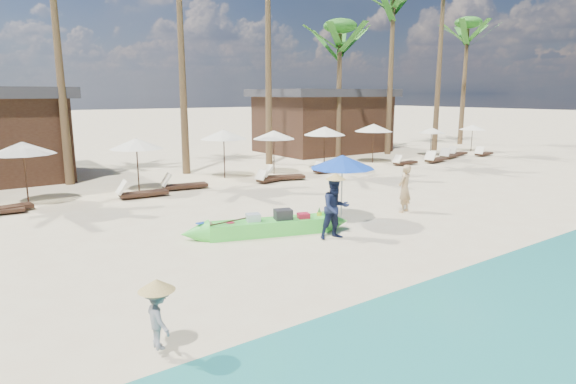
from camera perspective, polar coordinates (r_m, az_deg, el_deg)
ground at (r=12.36m, az=5.62°, el=-7.39°), size 240.00×240.00×0.00m
wet_sand_strip at (r=9.50m, az=26.56°, el=-14.66°), size 240.00×4.50×0.01m
green_canoe at (r=13.96m, az=-2.31°, el=-4.09°), size 5.41×2.11×0.71m
tourist at (r=16.90m, az=13.65°, el=0.39°), size 0.68×0.53×1.65m
vendor_green at (r=13.46m, az=5.62°, el=-1.92°), size 0.97×0.83×1.75m
vendor_yellow at (r=7.78m, az=-15.11°, el=-14.16°), size 0.37×0.65×1.00m
blue_umbrella at (r=14.89m, az=6.46°, el=3.58°), size 2.01×2.01×2.16m
resort_parasol_4 at (r=19.73m, az=-28.94°, el=4.59°), size 2.26×2.26×2.33m
resort_parasol_5 at (r=20.64m, az=-17.54°, el=5.50°), size 2.16×2.16×2.23m
lounger_5_left at (r=19.67m, az=-17.13°, el=-0.04°), size 1.98×0.77×0.66m
resort_parasol_6 at (r=23.18m, az=-7.63°, el=6.78°), size 2.27×2.27×2.34m
lounger_6_left at (r=20.89m, az=-12.44°, el=0.86°), size 2.00×0.89×0.66m
lounger_6_right at (r=22.13m, az=-2.11°, el=1.64°), size 1.73×0.83×0.56m
resort_parasol_7 at (r=24.25m, az=-1.69°, el=6.79°), size 2.14×2.14×2.20m
lounger_7_left at (r=22.57m, az=-0.74°, el=1.93°), size 2.05×1.21×0.67m
lounger_7_right at (r=24.79m, az=4.53°, el=2.68°), size 1.64×0.55×0.55m
resort_parasol_8 at (r=25.60m, az=4.36°, el=7.23°), size 2.24×2.24×2.31m
lounger_8_left at (r=25.32m, az=6.39°, el=2.89°), size 1.91×0.80×0.63m
resort_parasol_9 at (r=28.67m, az=10.12°, el=7.51°), size 2.22×2.22×2.28m
lounger_9_left at (r=28.24m, az=13.60°, el=3.48°), size 1.64×0.51×0.56m
lounger_9_right at (r=29.79m, az=17.05°, el=3.76°), size 1.97×0.95×0.64m
resort_parasol_10 at (r=32.93m, az=16.66°, el=7.02°), size 1.79×1.79×1.84m
lounger_10_left at (r=31.86m, az=18.55°, el=4.15°), size 1.96×1.01×0.64m
lounger_10_right at (r=33.43m, az=19.37°, el=4.39°), size 1.79×0.74×0.59m
resort_parasol_11 at (r=36.40m, az=21.05°, el=7.18°), size 1.82×1.82×1.88m
lounger_11_left at (r=33.99m, az=22.14°, el=4.30°), size 1.79×0.79×0.59m
palm_6 at (r=31.23m, az=6.17°, el=17.12°), size 2.08×2.08×8.51m
palm_7 at (r=33.46m, az=12.36°, el=19.90°), size 2.08×2.08×11.08m
palm_8 at (r=36.83m, az=17.92°, el=20.70°), size 2.08×2.08×12.70m
palm_9 at (r=41.53m, az=20.47°, el=16.48°), size 2.08×2.08×9.82m
pavilion_east at (r=34.15m, az=4.11°, el=8.51°), size 8.80×6.60×4.30m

